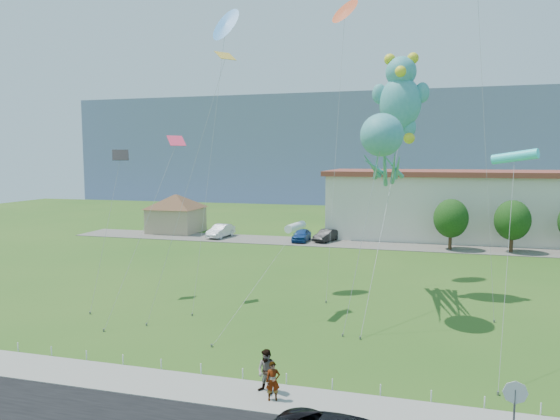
% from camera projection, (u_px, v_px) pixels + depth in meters
% --- Properties ---
extents(ground, '(160.00, 160.00, 0.00)m').
position_uv_depth(ground, '(272.00, 370.00, 23.08)').
color(ground, '#2A5718').
rests_on(ground, ground).
extents(sidewalk, '(80.00, 2.50, 0.10)m').
position_uv_depth(sidewalk, '(254.00, 396.00, 20.43)').
color(sidewalk, gray).
rests_on(sidewalk, ground).
extents(parking_strip, '(70.00, 6.00, 0.06)m').
position_uv_depth(parking_strip, '(357.00, 244.00, 56.69)').
color(parking_strip, '#59544C').
rests_on(parking_strip, ground).
extents(hill_ridge, '(160.00, 50.00, 25.00)m').
position_uv_depth(hill_ridge, '(392.00, 148.00, 137.04)').
color(hill_ridge, slate).
rests_on(hill_ridge, ground).
extents(pavilion, '(9.20, 9.20, 5.00)m').
position_uv_depth(pavilion, '(176.00, 209.00, 65.45)').
color(pavilion, tan).
rests_on(pavilion, ground).
extents(stop_sign, '(0.80, 0.07, 2.50)m').
position_uv_depth(stop_sign, '(515.00, 399.00, 16.39)').
color(stop_sign, slate).
rests_on(stop_sign, ground).
extents(rope_fence, '(26.05, 0.05, 0.50)m').
position_uv_depth(rope_fence, '(264.00, 376.00, 21.80)').
color(rope_fence, white).
rests_on(rope_fence, ground).
extents(tree_near, '(3.60, 3.60, 5.47)m').
position_uv_depth(tree_near, '(451.00, 218.00, 52.80)').
color(tree_near, '#3F2B19').
rests_on(tree_near, ground).
extents(tree_mid, '(3.60, 3.60, 5.47)m').
position_uv_depth(tree_mid, '(512.00, 220.00, 51.25)').
color(tree_mid, '#3F2B19').
rests_on(tree_mid, ground).
extents(pedestrian_left, '(0.67, 0.56, 1.57)m').
position_uv_depth(pedestrian_left, '(273.00, 381.00, 19.92)').
color(pedestrian_left, gray).
rests_on(pedestrian_left, sidewalk).
extents(pedestrian_right, '(1.05, 0.91, 1.83)m').
position_uv_depth(pedestrian_right, '(267.00, 372.00, 20.50)').
color(pedestrian_right, gray).
rests_on(pedestrian_right, sidewalk).
extents(parked_car_silver, '(2.20, 4.93, 1.57)m').
position_uv_depth(parked_car_silver, '(221.00, 231.00, 61.27)').
color(parked_car_silver, silver).
rests_on(parked_car_silver, parking_strip).
extents(parked_car_blue, '(1.75, 4.25, 1.44)m').
position_uv_depth(parked_car_blue, '(301.00, 235.00, 58.32)').
color(parked_car_blue, navy).
rests_on(parked_car_blue, parking_strip).
extents(parked_car_black, '(2.70, 4.44, 1.38)m').
position_uv_depth(parked_car_black, '(326.00, 235.00, 58.28)').
color(parked_car_black, black).
rests_on(parked_car_black, parking_strip).
extents(octopus_kite, '(2.97, 11.02, 12.38)m').
position_uv_depth(octopus_kite, '(383.00, 150.00, 30.83)').
color(octopus_kite, teal).
rests_on(octopus_kite, ground).
extents(teddy_bear_kite, '(3.92, 11.45, 17.01)m').
position_uv_depth(teddy_bear_kite, '(400.00, 96.00, 34.83)').
color(teddy_bear_kite, teal).
rests_on(teddy_bear_kite, ground).
extents(small_kite_cyan, '(1.58, 7.28, 10.27)m').
position_uv_depth(small_kite_cyan, '(515.00, 158.00, 25.07)').
color(small_kite_cyan, '#37F3F8').
rests_on(small_kite_cyan, ground).
extents(small_kite_orange, '(1.80, 9.40, 22.18)m').
position_uv_depth(small_kite_orange, '(344.00, 18.00, 39.67)').
color(small_kite_orange, '#D14117').
rests_on(small_kite_orange, ground).
extents(small_kite_black, '(1.29, 5.33, 10.41)m').
position_uv_depth(small_kite_black, '(118.00, 170.00, 34.45)').
color(small_kite_black, black).
rests_on(small_kite_black, ground).
extents(small_kite_yellow, '(3.82, 5.80, 16.64)m').
position_uv_depth(small_kite_yellow, '(215.00, 90.00, 31.21)').
color(small_kite_yellow, gold).
rests_on(small_kite_yellow, ground).
extents(small_kite_white, '(3.22, 7.69, 5.97)m').
position_uv_depth(small_kite_white, '(295.00, 228.00, 30.74)').
color(small_kite_white, silver).
rests_on(small_kite_white, ground).
extents(small_kite_blue, '(1.80, 8.00, 20.08)m').
position_uv_depth(small_kite_blue, '(225.00, 31.00, 35.88)').
color(small_kite_blue, blue).
rests_on(small_kite_blue, ground).
extents(small_kite_pink, '(1.69, 8.19, 11.37)m').
position_uv_depth(small_kite_pink, '(169.00, 160.00, 33.26)').
color(small_kite_pink, '#FD385C').
rests_on(small_kite_pink, ground).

